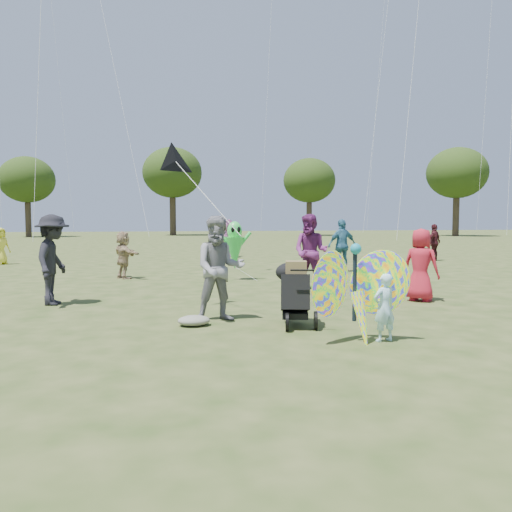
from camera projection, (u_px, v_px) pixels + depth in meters
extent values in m
plane|color=#51592B|center=(290.00, 332.00, 7.88)|extent=(160.00, 160.00, 0.00)
imported|color=#AFE5F8|center=(384.00, 308.00, 7.21)|extent=(0.40, 0.29, 0.99)
imported|color=gray|center=(219.00, 269.00, 8.68)|extent=(0.94, 0.76, 1.84)
ellipsoid|color=gray|center=(194.00, 321.00, 8.32)|extent=(0.54, 0.44, 0.17)
imported|color=#B71D2D|center=(421.00, 265.00, 10.84)|extent=(0.87, 0.92, 1.59)
imported|color=black|center=(53.00, 260.00, 10.36)|extent=(0.87, 1.31, 1.89)
imported|color=teal|center=(342.00, 245.00, 17.21)|extent=(1.11, 0.57, 1.82)
imported|color=tan|center=(123.00, 255.00, 15.13)|extent=(0.98, 1.39, 1.45)
imported|color=#6C2463|center=(311.00, 252.00, 12.79)|extent=(1.19, 1.16, 1.93)
imported|color=yellow|center=(1.00, 246.00, 20.08)|extent=(0.84, 0.85, 1.48)
imported|color=#45171D|center=(434.00, 242.00, 21.98)|extent=(1.02, 0.82, 1.62)
imported|color=#AB6299|center=(228.00, 238.00, 24.30)|extent=(0.78, 1.77, 1.84)
cube|color=black|center=(295.00, 293.00, 8.26)|extent=(0.69, 0.96, 0.71)
cube|color=black|center=(295.00, 313.00, 8.28)|extent=(0.59, 0.77, 0.10)
ellipsoid|color=black|center=(290.00, 272.00, 8.48)|extent=(0.51, 0.45, 0.33)
cylinder|color=black|center=(287.00, 322.00, 7.89)|extent=(0.13, 0.30, 0.30)
cylinder|color=black|center=(316.00, 321.00, 8.00)|extent=(0.13, 0.30, 0.30)
cylinder|color=black|center=(287.00, 315.00, 8.73)|extent=(0.11, 0.23, 0.22)
cylinder|color=black|center=(305.00, 270.00, 7.76)|extent=(0.43, 0.15, 0.03)
cube|color=olive|center=(296.00, 269.00, 8.18)|extent=(0.41, 0.37, 0.26)
ellipsoid|color=#EB2553|center=(331.00, 284.00, 7.09)|extent=(0.98, 0.71, 1.24)
ellipsoid|color=#EB2553|center=(379.00, 283.00, 7.27)|extent=(0.98, 0.71, 1.24)
cylinder|color=black|center=(355.00, 287.00, 7.20)|extent=(0.06, 0.06, 1.00)
cone|color=#EB2553|center=(362.00, 323.00, 7.09)|extent=(0.36, 0.49, 0.93)
sphere|color=teal|center=(356.00, 249.00, 7.15)|extent=(0.16, 0.16, 0.16)
cone|color=black|center=(175.00, 161.00, 9.82)|extent=(0.89, 0.62, 0.81)
cylinder|color=silver|center=(206.00, 197.00, 9.32)|extent=(1.05, 1.38, 1.45)
cone|color=#33DC4D|center=(235.00, 253.00, 14.74)|extent=(0.56, 0.56, 0.95)
ellipsoid|color=#33DC4D|center=(235.00, 231.00, 14.70)|extent=(0.44, 0.39, 0.57)
ellipsoid|color=black|center=(233.00, 230.00, 14.50)|extent=(0.10, 0.05, 0.17)
ellipsoid|color=black|center=(239.00, 230.00, 14.54)|extent=(0.10, 0.05, 0.17)
cylinder|color=#33DC4D|center=(225.00, 240.00, 14.65)|extent=(0.43, 0.10, 0.49)
cylinder|color=#33DC4D|center=(245.00, 240.00, 14.79)|extent=(0.43, 0.10, 0.49)
cylinder|color=silver|center=(246.00, 274.00, 14.66)|extent=(0.61, 0.41, 0.41)
cylinder|color=silver|center=(418.00, 15.00, 12.25)|extent=(1.95, 1.87, 11.01)
cylinder|color=silver|center=(114.00, 68.00, 15.32)|extent=(1.87, 3.66, 10.27)
cylinder|color=silver|center=(492.00, 8.00, 26.07)|extent=(3.84, 3.77, 23.21)
cylinder|color=#3A2D21|center=(28.00, 220.00, 54.96)|extent=(0.63, 0.63, 3.78)
ellipsoid|color=#2B4214|center=(27.00, 180.00, 54.65)|extent=(5.94, 5.94, 5.05)
cylinder|color=#3A2D21|center=(173.00, 217.00, 61.55)|extent=(0.77, 0.77, 4.62)
ellipsoid|color=#2B4214|center=(172.00, 173.00, 61.17)|extent=(7.26, 7.26, 6.17)
cylinder|color=#3A2D21|center=(309.00, 219.00, 60.42)|extent=(0.66, 0.67, 3.99)
ellipsoid|color=#2B4214|center=(309.00, 180.00, 60.10)|extent=(6.27, 6.27, 5.33)
cylinder|color=#3A2D21|center=(456.00, 217.00, 58.29)|extent=(0.73, 0.73, 4.41)
ellipsoid|color=#2B4214|center=(457.00, 173.00, 57.93)|extent=(6.93, 6.93, 5.89)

